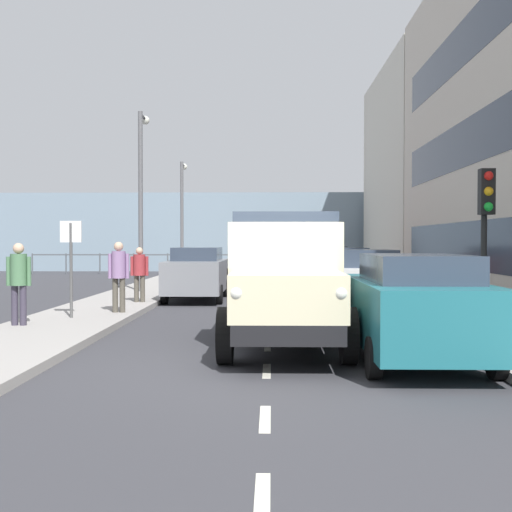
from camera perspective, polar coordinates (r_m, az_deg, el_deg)
ground_plane at (r=19.72m, az=1.12°, el=-4.32°), size 80.00×80.00×0.00m
sidewalk_left at (r=20.21m, az=14.10°, el=-4.01°), size 2.45×39.18×0.15m
sidewalk_right at (r=20.24m, az=-11.83°, el=-3.99°), size 2.45×39.18×0.15m
road_centreline_markings at (r=18.94m, az=1.11°, el=-4.54°), size 0.12×34.45×0.01m
building_far_block at (r=36.08m, az=15.82°, el=6.80°), size 6.56×12.23×10.84m
sea_horizon at (r=42.22m, az=1.23°, el=2.08°), size 80.00×0.80×5.00m
seawall_railing at (r=38.62m, az=1.22°, el=-0.20°), size 28.08×0.08×1.20m
truck_vintage_cream at (r=11.68m, az=2.51°, el=-2.41°), size 2.17×5.64×2.43m
car_teal_kerbside_near at (r=10.88m, az=13.47°, el=-4.21°), size 1.89×4.41×1.72m
car_white_kerbside_1 at (r=16.90m, az=9.09°, el=-2.24°), size 1.85×3.94×1.72m
car_silver_kerbside_2 at (r=21.68m, az=7.37°, el=-1.45°), size 1.80×4.50×1.72m
car_red_kerbside_3 at (r=27.27m, az=6.12°, el=-0.88°), size 1.77×4.39×1.72m
car_grey_oppositeside_0 at (r=21.65m, az=-5.09°, el=-1.44°), size 1.86×4.33×1.72m
pedestrian_couple_b at (r=14.85m, az=-19.74°, el=-1.70°), size 0.53×0.34×1.74m
pedestrian_with_bag at (r=16.86m, az=-11.73°, el=-1.25°), size 0.53×0.34×1.76m
pedestrian_strolling at (r=19.62m, az=-10.00°, el=-1.19°), size 0.53×0.34×1.60m
traffic_light_near at (r=13.82m, az=19.16°, el=3.47°), size 0.28×0.41×3.20m
lamp_post_promenade at (r=24.00m, az=-9.83°, el=6.09°), size 0.32×1.14×6.36m
lamp_post_far at (r=33.71m, az=-6.35°, el=4.19°), size 0.32×1.14×5.77m
street_sign at (r=15.94m, az=-15.63°, el=0.36°), size 0.50×0.07×2.25m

